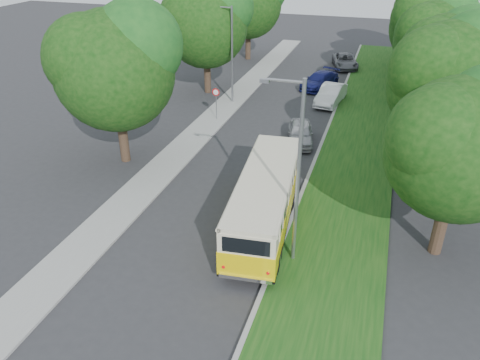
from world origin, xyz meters
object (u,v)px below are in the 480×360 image
(lamppost_near, at_px, (296,170))
(car_blue, at_px, (320,80))
(vintage_bus, at_px, (265,201))
(car_white, at_px, (331,94))
(car_silver, at_px, (300,133))
(lamppost_far, at_px, (231,52))
(car_grey, at_px, (345,61))

(lamppost_near, distance_m, car_blue, 25.00)
(vintage_bus, bearing_deg, car_white, 82.86)
(lamppost_near, height_order, car_silver, lamppost_near)
(car_silver, distance_m, car_white, 8.42)
(lamppost_far, distance_m, vintage_bus, 18.00)
(car_grey, bearing_deg, vintage_bus, -103.49)
(car_blue, bearing_deg, car_white, -49.57)
(lamppost_far, xyz_separation_m, car_white, (7.70, 2.24, -3.36))
(car_blue, bearing_deg, vintage_bus, -68.54)
(lamppost_near, bearing_deg, car_white, 93.33)
(lamppost_near, relative_size, vintage_bus, 0.86)
(lamppost_far, bearing_deg, lamppost_near, -64.29)
(car_white, distance_m, car_blue, 4.13)
(car_grey, bearing_deg, car_silver, -104.76)
(car_silver, bearing_deg, lamppost_far, 126.84)
(vintage_bus, distance_m, car_blue, 22.40)
(car_white, xyz_separation_m, car_grey, (-0.14, 11.29, -0.08))
(vintage_bus, xyz_separation_m, car_white, (0.54, 18.52, -0.63))
(car_silver, relative_size, car_white, 0.87)
(vintage_bus, distance_m, car_grey, 29.83)
(lamppost_far, distance_m, car_blue, 9.33)
(vintage_bus, relative_size, car_silver, 2.33)
(car_blue, bearing_deg, car_grey, 98.55)
(car_silver, bearing_deg, vintage_bus, -99.65)
(car_grey, bearing_deg, lamppost_far, -131.93)
(car_white, distance_m, car_grey, 11.29)
(car_white, bearing_deg, lamppost_far, -156.44)
(lamppost_near, xyz_separation_m, car_white, (-1.21, 20.74, -3.61))
(car_blue, height_order, car_grey, car_blue)
(lamppost_near, xyz_separation_m, car_blue, (-2.72, 24.58, -3.68))
(lamppost_far, bearing_deg, car_blue, 44.48)
(lamppost_far, height_order, car_blue, lamppost_far)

